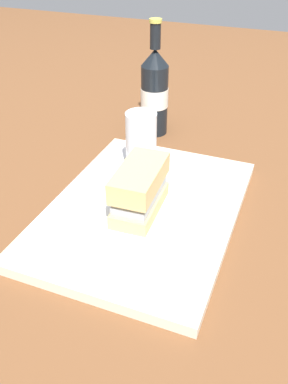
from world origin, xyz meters
TOP-DOWN VIEW (x-y plane):
  - ground_plane at (0.00, 0.00)m, footprint 3.00×3.00m
  - tray at (0.00, 0.00)m, footprint 0.44×0.32m
  - placemat at (0.00, 0.00)m, footprint 0.38×0.27m
  - plate at (-0.03, -0.01)m, footprint 0.19×0.19m
  - sandwich at (-0.03, -0.01)m, footprint 0.14×0.07m
  - beer_glass at (0.11, 0.05)m, footprint 0.06×0.06m
  - napkin_folded at (0.12, -0.08)m, footprint 0.09×0.07m
  - beer_bottle at (0.32, 0.10)m, footprint 0.07×0.07m

SIDE VIEW (x-z plane):
  - ground_plane at x=0.00m, z-range 0.00..0.00m
  - tray at x=0.00m, z-range 0.00..0.02m
  - placemat at x=0.00m, z-range 0.02..0.02m
  - napkin_folded at x=0.12m, z-range 0.02..0.03m
  - plate at x=-0.03m, z-range 0.02..0.04m
  - sandwich at x=-0.03m, z-range 0.04..0.12m
  - beer_glass at x=0.11m, z-range 0.03..0.15m
  - beer_bottle at x=0.32m, z-range -0.03..0.24m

